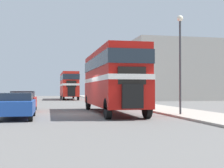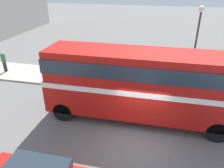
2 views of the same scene
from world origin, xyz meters
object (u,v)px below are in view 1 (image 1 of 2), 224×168
object	(u,v)px
street_lamp	(180,49)
car_parked_near	(17,105)
double_decker_bus	(112,77)
bus_distant	(69,84)
bicycle_on_pavement	(116,98)
pedestrian_walking	(129,94)
car_parked_mid	(23,101)

from	to	relation	value
street_lamp	car_parked_near	bearing A→B (deg)	178.30
car_parked_near	street_lamp	bearing A→B (deg)	-1.70
double_decker_bus	bus_distant	world-z (taller)	bus_distant
street_lamp	double_decker_bus	bearing A→B (deg)	138.10
car_parked_near	bicycle_on_pavement	world-z (taller)	car_parked_near
pedestrian_walking	street_lamp	world-z (taller)	street_lamp
double_decker_bus	car_parked_near	bearing A→B (deg)	-154.05
double_decker_bus	bus_distant	size ratio (longest dim) A/B	0.95
bus_distant	pedestrian_walking	world-z (taller)	bus_distant
car_parked_mid	street_lamp	distance (m)	11.56
bus_distant	car_parked_mid	world-z (taller)	bus_distant
car_parked_mid	bicycle_on_pavement	distance (m)	19.87
double_decker_bus	pedestrian_walking	xyz separation A→B (m)	(4.32, 11.85, -1.32)
car_parked_near	bus_distant	bearing A→B (deg)	81.42
car_parked_near	bicycle_on_pavement	size ratio (longest dim) A/B	2.34
pedestrian_walking	bicycle_on_pavement	bearing A→B (deg)	87.79
bus_distant	pedestrian_walking	distance (m)	18.82
car_parked_near	pedestrian_walking	xyz separation A→B (m)	(10.16, 14.69, 0.39)
street_lamp	pedestrian_walking	bearing A→B (deg)	86.77
double_decker_bus	street_lamp	xyz separation A→B (m)	(3.48, -3.12, 1.52)
double_decker_bus	pedestrian_walking	world-z (taller)	double_decker_bus
bicycle_on_pavement	car_parked_near	bearing A→B (deg)	-114.97
car_parked_mid	street_lamp	bearing A→B (deg)	-32.12
car_parked_near	bicycle_on_pavement	xyz separation A→B (m)	(10.46, 22.47, -0.25)
double_decker_bus	pedestrian_walking	distance (m)	12.68
car_parked_mid	pedestrian_walking	xyz separation A→B (m)	(10.25, 9.06, 0.36)
bus_distant	car_parked_near	xyz separation A→B (m)	(-4.94, -32.71, -1.80)
pedestrian_walking	street_lamp	distance (m)	15.26
pedestrian_walking	bicycle_on_pavement	size ratio (longest dim) A/B	1.01
car_parked_mid	bicycle_on_pavement	size ratio (longest dim) A/B	2.50
double_decker_bus	car_parked_near	world-z (taller)	double_decker_bus
car_parked_near	car_parked_mid	bearing A→B (deg)	90.93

